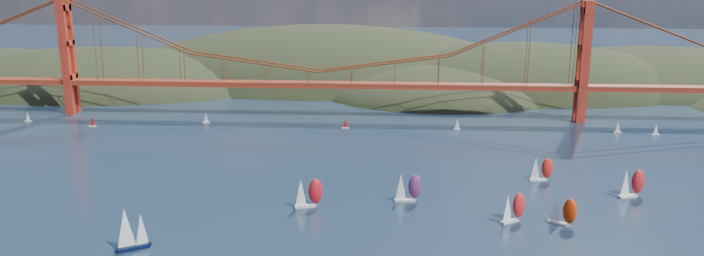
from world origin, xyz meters
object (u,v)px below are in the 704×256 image
at_px(racer_2, 562,210).
at_px(racer_3, 541,169).
at_px(racer_1, 513,207).
at_px(racer_rwb, 408,187).
at_px(sloop_navy, 130,229).
at_px(racer_0, 308,193).
at_px(racer_4, 632,183).

relative_size(racer_2, racer_3, 1.05).
bearing_deg(racer_1, racer_3, 33.75).
xyz_separation_m(racer_2, racer_rwb, (-43.41, 16.44, 0.16)).
relative_size(sloop_navy, racer_1, 1.36).
bearing_deg(racer_2, racer_0, -153.95).
distance_m(racer_1, racer_4, 47.04).
xyz_separation_m(racer_4, racer_rwb, (-70.61, -8.46, -0.16)).
distance_m(racer_0, racer_4, 102.03).
bearing_deg(sloop_navy, racer_rwb, -3.46).
bearing_deg(racer_1, sloop_navy, 160.01).
xyz_separation_m(racer_1, racer_4, (40.71, 23.56, 0.28)).
height_order(racer_2, racer_rwb, racer_rwb).
distance_m(racer_0, racer_2, 74.21).
bearing_deg(racer_4, racer_rwb, 167.02).
xyz_separation_m(sloop_navy, racer_0, (41.91, 33.64, -0.98)).
bearing_deg(racer_rwb, racer_3, 21.20).
height_order(sloop_navy, racer_4, sloop_navy).
height_order(sloop_navy, racer_0, sloop_navy).
bearing_deg(racer_2, racer_3, 120.30).
bearing_deg(racer_4, racer_3, 129.98).
relative_size(racer_1, racer_4, 0.94).
xyz_separation_m(racer_0, racer_1, (60.11, -7.92, -0.23)).
bearing_deg(racer_2, racer_rwb, -167.52).
height_order(racer_2, racer_4, racer_4).
bearing_deg(racer_0, racer_2, -25.38).
relative_size(racer_2, racer_rwb, 0.97).
bearing_deg(sloop_navy, racer_4, -13.92).
xyz_separation_m(sloop_navy, racer_rwb, (72.13, 40.82, -1.09)).
relative_size(racer_0, racer_rwb, 1.02).
distance_m(racer_3, racer_4, 29.14).
height_order(racer_0, racer_2, racer_0).
height_order(racer_1, racer_4, racer_4).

